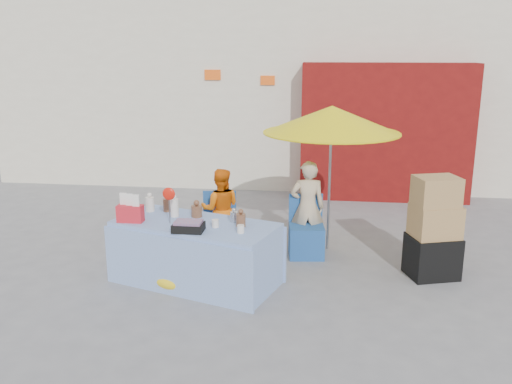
# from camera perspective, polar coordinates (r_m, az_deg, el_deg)

# --- Properties ---
(ground) EXTENTS (80.00, 80.00, 0.00)m
(ground) POSITION_cam_1_polar(r_m,az_deg,el_deg) (6.98, -1.94, -9.17)
(ground) COLOR slate
(ground) RESTS_ON ground
(backdrop) EXTENTS (14.00, 8.00, 7.80)m
(backdrop) POSITION_cam_1_polar(r_m,az_deg,el_deg) (13.83, 5.27, 15.81)
(backdrop) COLOR silver
(backdrop) RESTS_ON ground
(market_table) EXTENTS (2.23, 1.54, 1.23)m
(market_table) POSITION_cam_1_polar(r_m,az_deg,el_deg) (6.80, -6.40, -6.26)
(market_table) COLOR #8DA8E2
(market_table) RESTS_ON ground
(chair_left) EXTENTS (0.53, 0.52, 0.85)m
(chair_left) POSITION_cam_1_polar(r_m,az_deg,el_deg) (7.83, -3.90, -4.49)
(chair_left) COLOR #204F95
(chair_left) RESTS_ON ground
(chair_right) EXTENTS (0.53, 0.52, 0.85)m
(chair_right) POSITION_cam_1_polar(r_m,az_deg,el_deg) (7.70, 5.30, -4.86)
(chair_right) COLOR #204F95
(chair_right) RESTS_ON ground
(vendor_orange) EXTENTS (0.63, 0.52, 1.20)m
(vendor_orange) POSITION_cam_1_polar(r_m,az_deg,el_deg) (7.85, -3.75, -1.81)
(vendor_orange) COLOR orange
(vendor_orange) RESTS_ON ground
(vendor_beige) EXTENTS (0.52, 0.38, 1.34)m
(vendor_beige) POSITION_cam_1_polar(r_m,az_deg,el_deg) (7.70, 5.43, -1.62)
(vendor_beige) COLOR #C6AF8C
(vendor_beige) RESTS_ON ground
(umbrella) EXTENTS (1.90, 1.90, 2.09)m
(umbrella) POSITION_cam_1_polar(r_m,az_deg,el_deg) (7.59, 7.97, 7.50)
(umbrella) COLOR gray
(umbrella) RESTS_ON ground
(box_stack) EXTENTS (0.71, 0.64, 1.32)m
(box_stack) POSITION_cam_1_polar(r_m,az_deg,el_deg) (7.22, 18.23, -3.95)
(box_stack) COLOR black
(box_stack) RESTS_ON ground
(tarp_bundle) EXTENTS (0.66, 0.57, 0.26)m
(tarp_bundle) POSITION_cam_1_polar(r_m,az_deg,el_deg) (6.75, -8.19, -8.99)
(tarp_bundle) COLOR yellow
(tarp_bundle) RESTS_ON ground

